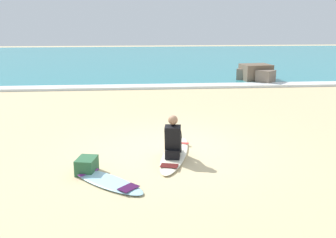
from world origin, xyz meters
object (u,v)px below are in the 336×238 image
object	(u,v)px
surfboard_spare_near	(106,181)
beach_bag	(87,166)
surfboard_main	(175,154)
surfer_seated	(173,140)

from	to	relation	value
surfboard_spare_near	beach_bag	bearing A→B (deg)	129.96
surfboard_main	beach_bag	world-z (taller)	beach_bag
surfboard_main	beach_bag	size ratio (longest dim) A/B	5.36
surfboard_spare_near	surfboard_main	bearing A→B (deg)	42.69
surfboard_main	surfboard_spare_near	xyz separation A→B (m)	(-1.46, -1.35, 0.00)
surfboard_spare_near	beach_bag	size ratio (longest dim) A/B	3.55
surfboard_main	surfboard_spare_near	size ratio (longest dim) A/B	1.51
surfer_seated	surfboard_spare_near	distance (m)	1.83
surfer_seated	beach_bag	world-z (taller)	surfer_seated
surfboard_main	beach_bag	bearing A→B (deg)	-155.90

